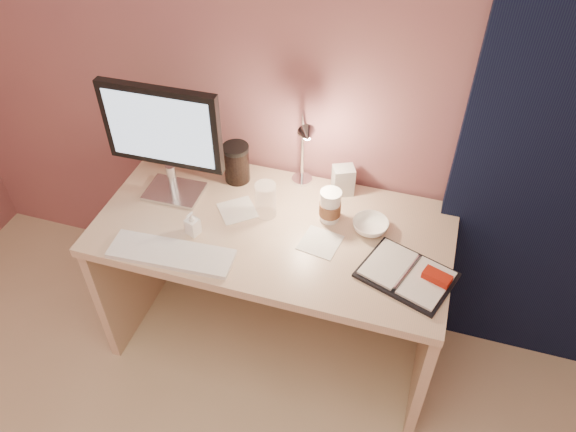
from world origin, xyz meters
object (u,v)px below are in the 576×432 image
(product_box, at_px, (343,180))
(coffee_cup, at_px, (330,207))
(keyboard, at_px, (171,254))
(bowl, at_px, (370,226))
(desk_lamp, at_px, (288,147))
(monitor, at_px, (164,133))
(lotion_bottle, at_px, (192,223))
(clear_cup, at_px, (266,200))
(dark_jar, at_px, (237,165))
(planner, at_px, (409,274))
(desk, at_px, (280,252))

(product_box, bearing_deg, coffee_cup, -118.92)
(keyboard, height_order, bowl, bowl)
(desk_lamp, bearing_deg, monitor, 177.20)
(lotion_bottle, bearing_deg, coffee_cup, 25.80)
(monitor, bearing_deg, keyboard, -67.30)
(clear_cup, bearing_deg, dark_jar, 137.33)
(lotion_bottle, distance_m, product_box, 0.65)
(monitor, xyz_separation_m, product_box, (0.67, 0.22, -0.24))
(dark_jar, bearing_deg, clear_cup, -42.67)
(dark_jar, bearing_deg, desk_lamp, -4.38)
(keyboard, xyz_separation_m, clear_cup, (0.26, 0.32, 0.06))
(planner, bearing_deg, clear_cup, -176.20)
(keyboard, height_order, planner, planner)
(product_box, distance_m, desk_lamp, 0.28)
(lotion_bottle, relative_size, product_box, 0.81)
(planner, height_order, dark_jar, dark_jar)
(keyboard, xyz_separation_m, desk_lamp, (0.31, 0.48, 0.22))
(product_box, bearing_deg, planner, -74.02)
(clear_cup, distance_m, product_box, 0.34)
(bowl, bearing_deg, clear_cup, -175.91)
(keyboard, bearing_deg, bowl, 23.79)
(bowl, relative_size, desk_lamp, 0.38)
(planner, relative_size, clear_cup, 2.56)
(bowl, bearing_deg, dark_jar, 166.61)
(planner, height_order, product_box, product_box)
(keyboard, xyz_separation_m, planner, (0.86, 0.16, 0.00))
(desk, height_order, planner, planner)
(product_box, bearing_deg, dark_jar, 160.90)
(clear_cup, relative_size, lotion_bottle, 1.42)
(monitor, bearing_deg, dark_jar, 36.20)
(product_box, bearing_deg, desk_lamp, 171.52)
(keyboard, height_order, desk_lamp, desk_lamp)
(planner, xyz_separation_m, coffee_cup, (-0.35, 0.21, 0.05))
(desk, distance_m, monitor, 0.70)
(desk, bearing_deg, monitor, -179.11)
(planner, xyz_separation_m, bowl, (-0.18, 0.20, 0.01))
(monitor, bearing_deg, planner, -10.95)
(keyboard, height_order, dark_jar, dark_jar)
(desk, xyz_separation_m, dark_jar, (-0.24, 0.16, 0.30))
(planner, relative_size, bowl, 2.69)
(monitor, height_order, planner, monitor)
(bowl, height_order, desk_lamp, desk_lamp)
(clear_cup, bearing_deg, lotion_bottle, -141.23)
(keyboard, relative_size, dark_jar, 3.06)
(keyboard, height_order, lotion_bottle, lotion_bottle)
(coffee_cup, relative_size, dark_jar, 0.90)
(desk, bearing_deg, clear_cup, -165.75)
(keyboard, distance_m, product_box, 0.76)
(desk, bearing_deg, dark_jar, 146.04)
(keyboard, distance_m, coffee_cup, 0.64)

